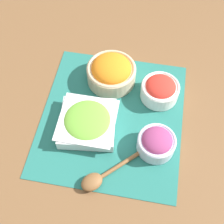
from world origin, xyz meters
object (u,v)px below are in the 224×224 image
at_px(onion_bowl, 156,142).
at_px(tomato_bowl, 160,89).
at_px(wooden_spoon, 98,178).
at_px(carrot_bowl, 111,72).
at_px(lettuce_bowl, 88,122).

relative_size(onion_bowl, tomato_bowl, 0.92).
relative_size(tomato_bowl, wooden_spoon, 0.75).
xyz_separation_m(onion_bowl, tomato_bowl, (0.19, 0.01, 0.00)).
bearing_deg(carrot_bowl, onion_bowl, -142.63).
relative_size(lettuce_bowl, wooden_spoon, 1.13).
bearing_deg(lettuce_bowl, tomato_bowl, -53.10).
bearing_deg(carrot_bowl, tomato_bowl, -103.32).
relative_size(carrot_bowl, wooden_spoon, 1.00).
height_order(onion_bowl, wooden_spoon, onion_bowl).
xyz_separation_m(onion_bowl, wooden_spoon, (-0.13, 0.15, -0.02)).
bearing_deg(onion_bowl, carrot_bowl, 37.37).
xyz_separation_m(lettuce_bowl, wooden_spoon, (-0.17, -0.06, -0.02)).
distance_m(lettuce_bowl, onion_bowl, 0.22).
distance_m(onion_bowl, tomato_bowl, 0.19).
xyz_separation_m(lettuce_bowl, tomato_bowl, (0.15, -0.21, 0.01)).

